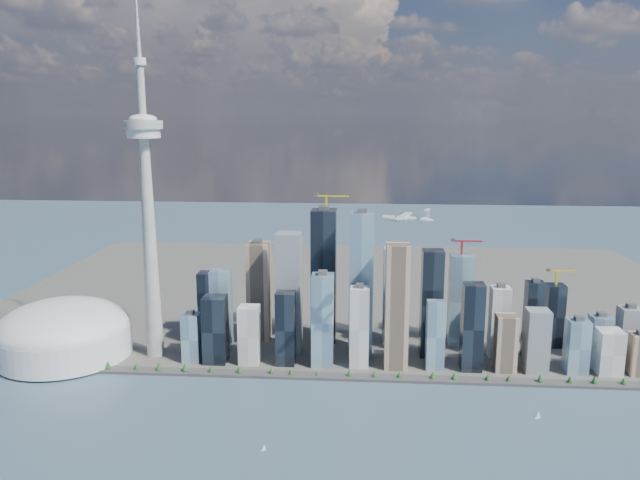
# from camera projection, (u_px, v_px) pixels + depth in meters

# --- Properties ---
(ground) EXTENTS (4000.00, 4000.00, 0.00)m
(ground) POSITION_uv_depth(u_px,v_px,m) (340.00, 479.00, 644.77)
(ground) COLOR #385162
(ground) RESTS_ON ground
(seawall) EXTENTS (1100.00, 22.00, 4.00)m
(seawall) POSITION_uv_depth(u_px,v_px,m) (348.00, 377.00, 888.63)
(seawall) COLOR #383838
(seawall) RESTS_ON ground
(land) EXTENTS (1400.00, 900.00, 3.00)m
(land) POSITION_uv_depth(u_px,v_px,m) (354.00, 290.00, 1328.41)
(land) COLOR #4C4C47
(land) RESTS_ON ground
(shoreline_trees) EXTENTS (960.53, 7.20, 8.80)m
(shoreline_trees) POSITION_uv_depth(u_px,v_px,m) (348.00, 373.00, 887.27)
(shoreline_trees) COLOR #3F2D1E
(shoreline_trees) RESTS_ON seawall
(skyscraper_cluster) EXTENTS (736.00, 142.00, 243.67)m
(skyscraper_cluster) POSITION_uv_depth(u_px,v_px,m) (389.00, 310.00, 954.46)
(skyscraper_cluster) COLOR black
(skyscraper_cluster) RESTS_ON land
(needle_tower) EXTENTS (56.00, 56.00, 550.50)m
(needle_tower) POSITION_uv_depth(u_px,v_px,m) (148.00, 206.00, 922.14)
(needle_tower) COLOR gray
(needle_tower) RESTS_ON land
(dome_stadium) EXTENTS (200.00, 200.00, 86.00)m
(dome_stadium) POSITION_uv_depth(u_px,v_px,m) (64.00, 332.00, 961.85)
(dome_stadium) COLOR silver
(dome_stadium) RESTS_ON land
(airplane) EXTENTS (68.11, 60.80, 16.90)m
(airplane) POSITION_uv_depth(u_px,v_px,m) (406.00, 218.00, 778.50)
(airplane) COLOR white
(airplane) RESTS_ON ground
(sailboat_west) EXTENTS (5.71, 3.52, 8.17)m
(sailboat_west) POSITION_uv_depth(u_px,v_px,m) (264.00, 448.00, 699.04)
(sailboat_west) COLOR white
(sailboat_west) RESTS_ON ground
(sailboat_east) EXTENTS (7.52, 3.66, 10.45)m
(sailboat_east) POSITION_uv_depth(u_px,v_px,m) (538.00, 415.00, 772.99)
(sailboat_east) COLOR white
(sailboat_east) RESTS_ON ground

